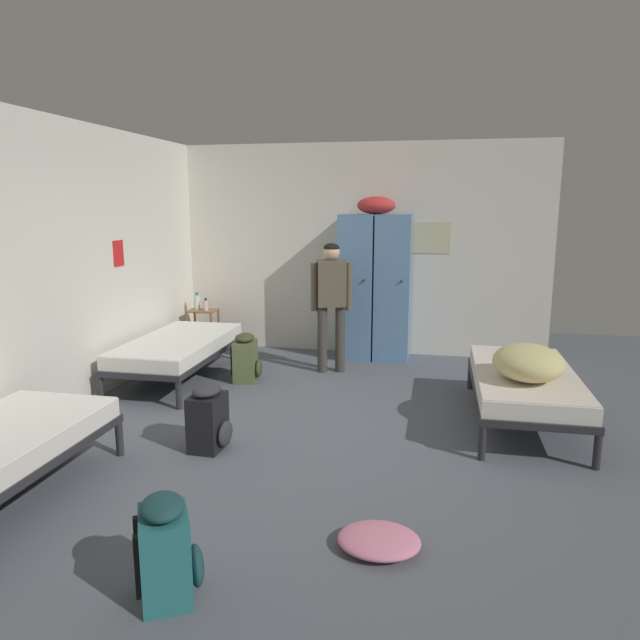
# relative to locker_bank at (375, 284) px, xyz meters

# --- Properties ---
(ground_plane) EXTENTS (9.38, 9.38, 0.00)m
(ground_plane) POSITION_rel_locker_bank_xyz_m (-0.24, -2.65, -0.97)
(ground_plane) COLOR #565B66
(room_backdrop) EXTENTS (4.89, 5.92, 2.76)m
(room_backdrop) POSITION_rel_locker_bank_xyz_m (-1.55, -1.30, 0.41)
(room_backdrop) COLOR silver
(room_backdrop) RESTS_ON ground_plane
(locker_bank) EXTENTS (0.90, 0.55, 2.07)m
(locker_bank) POSITION_rel_locker_bank_xyz_m (0.00, 0.00, 0.00)
(locker_bank) COLOR #5B84B2
(locker_bank) RESTS_ON ground_plane
(shelf_unit) EXTENTS (0.38, 0.30, 0.57)m
(shelf_unit) POSITION_rel_locker_bank_xyz_m (-2.32, -0.11, -0.62)
(shelf_unit) COLOR brown
(shelf_unit) RESTS_ON ground_plane
(bed_right) EXTENTS (0.90, 1.90, 0.49)m
(bed_right) POSITION_rel_locker_bank_xyz_m (1.59, -2.02, -0.59)
(bed_right) COLOR #28282D
(bed_right) RESTS_ON ground_plane
(bed_left_rear) EXTENTS (0.90, 1.90, 0.49)m
(bed_left_rear) POSITION_rel_locker_bank_xyz_m (-2.07, -1.42, -0.59)
(bed_left_rear) COLOR #28282D
(bed_left_rear) RESTS_ON ground_plane
(bedding_heap) EXTENTS (0.59, 0.72, 0.30)m
(bedding_heap) POSITION_rel_locker_bank_xyz_m (1.57, -2.30, -0.33)
(bedding_heap) COLOR #D1C67F
(bedding_heap) RESTS_ON bed_right
(person_traveler) EXTENTS (0.47, 0.28, 1.53)m
(person_traveler) POSITION_rel_locker_bank_xyz_m (-0.43, -0.75, -0.04)
(person_traveler) COLOR #3D3833
(person_traveler) RESTS_ON ground_plane
(water_bottle) EXTENTS (0.08, 0.08, 0.23)m
(water_bottle) POSITION_rel_locker_bank_xyz_m (-2.40, -0.09, -0.30)
(water_bottle) COLOR silver
(water_bottle) RESTS_ON shelf_unit
(lotion_bottle) EXTENTS (0.06, 0.06, 0.17)m
(lotion_bottle) POSITION_rel_locker_bank_xyz_m (-2.25, -0.15, -0.32)
(lotion_bottle) COLOR beige
(lotion_bottle) RESTS_ON shelf_unit
(backpack_teal) EXTENTS (0.41, 0.40, 0.55)m
(backpack_teal) POSITION_rel_locker_bank_xyz_m (-0.50, -4.94, -0.71)
(backpack_teal) COLOR #23666B
(backpack_teal) RESTS_ON ground_plane
(backpack_olive) EXTENTS (0.37, 0.35, 0.55)m
(backpack_olive) POSITION_rel_locker_bank_xyz_m (-1.30, -1.31, -0.71)
(backpack_olive) COLOR #566038
(backpack_olive) RESTS_ON ground_plane
(backpack_black) EXTENTS (0.35, 0.33, 0.55)m
(backpack_black) POSITION_rel_locker_bank_xyz_m (-1.00, -3.17, -0.71)
(backpack_black) COLOR black
(backpack_black) RESTS_ON ground_plane
(clothes_pile_pink) EXTENTS (0.49, 0.41, 0.10)m
(clothes_pile_pink) POSITION_rel_locker_bank_xyz_m (0.51, -4.31, -0.92)
(clothes_pile_pink) COLOR pink
(clothes_pile_pink) RESTS_ON ground_plane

